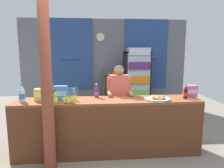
# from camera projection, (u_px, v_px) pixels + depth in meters

# --- Properties ---
(ground_plane) EXTENTS (8.27, 8.27, 0.00)m
(ground_plane) POSITION_uv_depth(u_px,v_px,m) (110.00, 132.00, 4.63)
(ground_plane) COLOR gray
(back_wall_curtained) EXTENTS (5.05, 0.22, 2.76)m
(back_wall_curtained) POSITION_uv_depth(u_px,v_px,m) (105.00, 64.00, 6.33)
(back_wall_curtained) COLOR slate
(back_wall_curtained) RESTS_ON ground
(stall_counter) EXTENTS (3.20, 0.59, 0.97)m
(stall_counter) POSITION_uv_depth(u_px,v_px,m) (109.00, 122.00, 3.50)
(stall_counter) COLOR brown
(stall_counter) RESTS_ON ground
(timber_post) EXTENTS (0.20, 0.18, 2.71)m
(timber_post) POSITION_uv_depth(u_px,v_px,m) (47.00, 86.00, 3.01)
(timber_post) COLOR brown
(timber_post) RESTS_ON ground
(drink_fridge) EXTENTS (0.71, 0.68, 1.90)m
(drink_fridge) POSITION_uv_depth(u_px,v_px,m) (137.00, 78.00, 5.90)
(drink_fridge) COLOR black
(drink_fridge) RESTS_ON ground
(bottle_shelf_rack) EXTENTS (0.48, 0.28, 1.28)m
(bottle_shelf_rack) POSITION_uv_depth(u_px,v_px,m) (111.00, 90.00, 6.17)
(bottle_shelf_rack) COLOR brown
(bottle_shelf_rack) RESTS_ON ground
(plastic_lawn_chair) EXTENTS (0.44, 0.44, 0.86)m
(plastic_lawn_chair) POSITION_uv_depth(u_px,v_px,m) (70.00, 102.00, 5.41)
(plastic_lawn_chair) COLOR #3884D6
(plastic_lawn_chair) RESTS_ON ground
(shopkeeper) EXTENTS (0.48, 0.42, 1.53)m
(shopkeeper) POSITION_uv_depth(u_px,v_px,m) (119.00, 95.00, 4.01)
(shopkeeper) COLOR #28282D
(shopkeeper) RESTS_ON ground
(soda_bottle_water) EXTENTS (0.10, 0.10, 0.31)m
(soda_bottle_water) POSITION_uv_depth(u_px,v_px,m) (22.00, 94.00, 3.37)
(soda_bottle_water) COLOR silver
(soda_bottle_water) RESTS_ON stall_counter
(soda_bottle_lime_soda) EXTENTS (0.08, 0.08, 0.23)m
(soda_bottle_lime_soda) POSITION_uv_depth(u_px,v_px,m) (55.00, 98.00, 3.26)
(soda_bottle_lime_soda) COLOR #75C64C
(soda_bottle_lime_soda) RESTS_ON stall_counter
(soda_bottle_cola) EXTENTS (0.07, 0.07, 0.25)m
(soda_bottle_cola) POSITION_uv_depth(u_px,v_px,m) (186.00, 93.00, 3.61)
(soda_bottle_cola) COLOR black
(soda_bottle_cola) RESTS_ON stall_counter
(soda_bottle_iced_tea) EXTENTS (0.07, 0.07, 0.21)m
(soda_bottle_iced_tea) POSITION_uv_depth(u_px,v_px,m) (74.00, 95.00, 3.49)
(soda_bottle_iced_tea) COLOR brown
(soda_bottle_iced_tea) RESTS_ON stall_counter
(soda_bottle_grape_soda) EXTENTS (0.08, 0.08, 0.25)m
(soda_bottle_grape_soda) POSITION_uv_depth(u_px,v_px,m) (97.00, 92.00, 3.71)
(soda_bottle_grape_soda) COLOR #56286B
(soda_bottle_grape_soda) RESTS_ON stall_counter
(snack_box_instant_noodle) EXTENTS (0.20, 0.12, 0.20)m
(snack_box_instant_noodle) POSITION_uv_depth(u_px,v_px,m) (41.00, 95.00, 3.48)
(snack_box_instant_noodle) COLOR #EAD14C
(snack_box_instant_noodle) RESTS_ON stall_counter
(snack_box_wafer) EXTENTS (0.21, 0.16, 0.21)m
(snack_box_wafer) POSITION_uv_depth(u_px,v_px,m) (190.00, 91.00, 3.79)
(snack_box_wafer) COLOR #B76699
(snack_box_wafer) RESTS_ON stall_counter
(snack_box_biscuit) EXTENTS (0.23, 0.11, 0.25)m
(snack_box_biscuit) POSITION_uv_depth(u_px,v_px,m) (61.00, 93.00, 3.49)
(snack_box_biscuit) COLOR #3D75B7
(snack_box_biscuit) RESTS_ON stall_counter
(pastry_tray) EXTENTS (0.45, 0.45, 0.07)m
(pastry_tray) POSITION_uv_depth(u_px,v_px,m) (157.00, 98.00, 3.55)
(pastry_tray) COLOR #BCBCC1
(pastry_tray) RESTS_ON stall_counter
(banana_bunch) EXTENTS (0.27, 0.06, 0.16)m
(banana_bunch) POSITION_uv_depth(u_px,v_px,m) (70.00, 100.00, 3.28)
(banana_bunch) COLOR #DBCC42
(banana_bunch) RESTS_ON stall_counter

